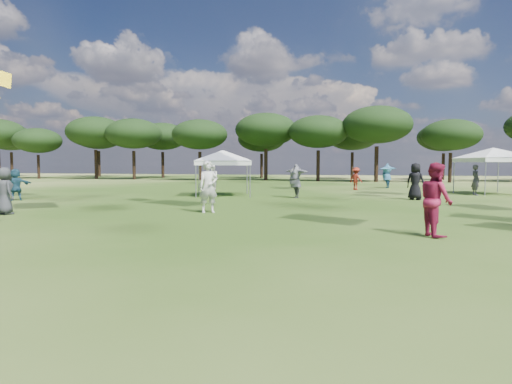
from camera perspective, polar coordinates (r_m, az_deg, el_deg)
tree_line at (r=47.84m, az=14.60°, el=7.98°), size 108.78×17.63×7.77m
tent_left at (r=24.29m, az=-4.43°, el=5.29°), size 5.92×5.92×2.88m
tent_right at (r=29.04m, az=29.06°, el=4.94°), size 6.04×6.04×3.06m
festival_crowd at (r=22.66m, az=11.50°, el=1.36°), size 30.67×23.95×1.91m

